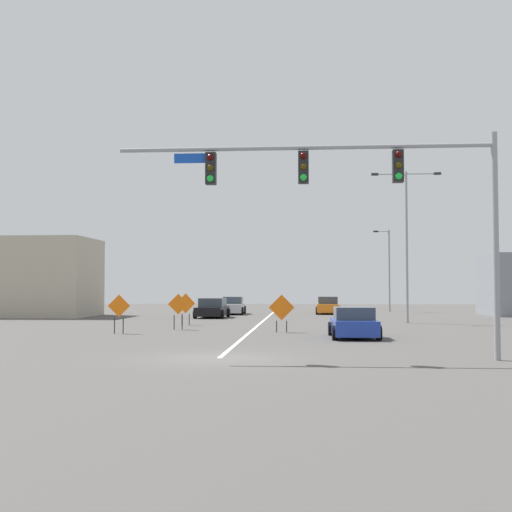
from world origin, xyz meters
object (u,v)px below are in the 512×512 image
at_px(traffic_signal_assembly, 358,185).
at_px(street_lamp_mid_left, 388,266).
at_px(construction_sign_left_shoulder, 282,309).
at_px(car_black_far, 212,309).
at_px(street_lamp_far_right, 407,234).
at_px(construction_sign_median_far, 186,305).
at_px(construction_sign_right_shoulder, 119,309).
at_px(car_orange_approaching, 328,306).
at_px(car_silver_distant, 233,306).
at_px(construction_sign_median_near, 178,307).
at_px(car_blue_mid, 354,324).

xyz_separation_m(traffic_signal_assembly, street_lamp_mid_left, (5.89, 39.36, -1.47)).
relative_size(construction_sign_left_shoulder, car_black_far, 0.48).
bearing_deg(construction_sign_left_shoulder, street_lamp_far_right, 49.33).
distance_m(traffic_signal_assembly, construction_sign_median_far, 20.26).
bearing_deg(street_lamp_mid_left, car_black_far, -139.02).
bearing_deg(traffic_signal_assembly, construction_sign_right_shoulder, 135.90).
height_order(car_orange_approaching, car_silver_distant, car_orange_approaching).
xyz_separation_m(construction_sign_right_shoulder, car_orange_approaching, (11.08, 23.61, -0.57)).
distance_m(street_lamp_mid_left, car_silver_distant, 15.42).
distance_m(street_lamp_far_right, construction_sign_median_far, 14.67).
bearing_deg(construction_sign_left_shoulder, construction_sign_median_near, 164.14).
bearing_deg(car_black_far, car_silver_distant, 81.72).
height_order(construction_sign_left_shoulder, car_orange_approaching, construction_sign_left_shoulder).
height_order(construction_sign_right_shoulder, construction_sign_median_far, construction_sign_right_shoulder).
bearing_deg(street_lamp_far_right, car_orange_approaching, 108.85).
relative_size(traffic_signal_assembly, street_lamp_mid_left, 1.64).
xyz_separation_m(street_lamp_far_right, car_silver_distant, (-12.40, 11.94, -5.01)).
relative_size(construction_sign_left_shoulder, car_orange_approaching, 0.44).
height_order(car_black_far, car_silver_distant, car_silver_distant).
bearing_deg(construction_sign_median_near, car_orange_approaching, 66.96).
bearing_deg(street_lamp_far_right, construction_sign_median_near, -151.11).
distance_m(street_lamp_far_right, construction_sign_left_shoulder, 12.56).
relative_size(street_lamp_mid_left, construction_sign_median_far, 3.95).
distance_m(construction_sign_right_shoulder, construction_sign_median_far, 7.45).
distance_m(construction_sign_median_far, car_silver_distant, 15.22).
distance_m(construction_sign_left_shoulder, car_silver_distant, 21.39).
xyz_separation_m(construction_sign_median_near, car_blue_mid, (8.96, -4.94, -0.59)).
height_order(construction_sign_median_near, car_silver_distant, construction_sign_median_near).
relative_size(construction_sign_left_shoulder, car_silver_distant, 0.46).
height_order(street_lamp_mid_left, car_blue_mid, street_lamp_mid_left).
xyz_separation_m(construction_sign_median_near, construction_sign_right_shoulder, (-2.35, -3.08, -0.00)).
bearing_deg(construction_sign_right_shoulder, car_silver_distant, 81.85).
distance_m(street_lamp_far_right, car_blue_mid, 13.91).
bearing_deg(construction_sign_median_near, traffic_signal_assembly, -57.99).
height_order(street_lamp_mid_left, construction_sign_median_near, street_lamp_mid_left).
height_order(traffic_signal_assembly, construction_sign_left_shoulder, traffic_signal_assembly).
bearing_deg(construction_sign_left_shoulder, car_orange_approaching, 81.94).
distance_m(street_lamp_mid_left, car_black_far, 19.41).
bearing_deg(car_silver_distant, car_black_far, -98.28).
bearing_deg(car_silver_distant, construction_sign_median_far, -94.50).
xyz_separation_m(construction_sign_left_shoulder, car_black_far, (-5.63, 14.83, -0.51)).
height_order(car_blue_mid, car_black_far, car_black_far).
relative_size(car_blue_mid, car_black_far, 1.01).
bearing_deg(car_black_far, construction_sign_median_near, -89.88).
distance_m(construction_sign_median_near, car_blue_mid, 10.25).
bearing_deg(car_blue_mid, street_lamp_far_right, 70.72).
xyz_separation_m(construction_sign_right_shoulder, car_black_far, (2.32, 16.32, -0.56)).
xyz_separation_m(construction_sign_median_far, car_orange_approaching, (9.08, 16.44, -0.54)).
height_order(traffic_signal_assembly, street_lamp_far_right, street_lamp_far_right).
bearing_deg(construction_sign_median_near, street_lamp_far_right, 28.89).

